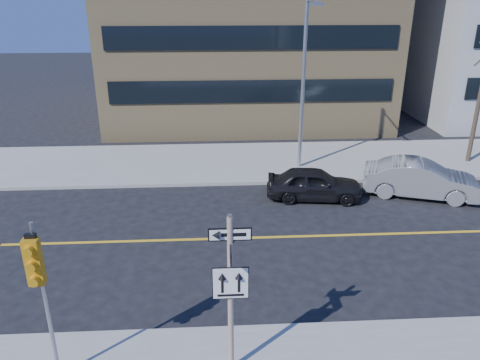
{
  "coord_description": "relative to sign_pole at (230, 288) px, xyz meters",
  "views": [
    {
      "loc": [
        -0.29,
        -11.09,
        8.48
      ],
      "look_at": [
        0.59,
        4.0,
        2.32
      ],
      "focal_mm": 35.0,
      "sensor_mm": 36.0,
      "label": 1
    }
  ],
  "objects": [
    {
      "name": "ground",
      "position": [
        0.0,
        2.51,
        -2.44
      ],
      "size": [
        120.0,
        120.0,
        0.0
      ],
      "primitive_type": "plane",
      "color": "black",
      "rests_on": "ground"
    },
    {
      "name": "streetlight_a",
      "position": [
        4.0,
        13.27,
        2.32
      ],
      "size": [
        0.55,
        2.25,
        8.0
      ],
      "color": "gray",
      "rests_on": "far_sidewalk"
    },
    {
      "name": "parked_car_a",
      "position": [
        4.01,
        9.86,
        -1.74
      ],
      "size": [
        2.13,
        4.26,
        1.39
      ],
      "primitive_type": "imported",
      "rotation": [
        0.0,
        0.0,
        1.45
      ],
      "color": "black",
      "rests_on": "ground"
    },
    {
      "name": "parked_car_b",
      "position": [
        8.7,
        9.87,
        -1.64
      ],
      "size": [
        3.15,
        5.14,
        1.6
      ],
      "primitive_type": "imported",
      "rotation": [
        0.0,
        0.0,
        1.25
      ],
      "color": "gray",
      "rests_on": "ground"
    },
    {
      "name": "sign_pole",
      "position": [
        0.0,
        0.0,
        0.0
      ],
      "size": [
        0.92,
        0.92,
        4.06
      ],
      "color": "silver",
      "rests_on": "near_sidewalk"
    },
    {
      "name": "traffic_signal",
      "position": [
        -4.0,
        -0.15,
        0.59
      ],
      "size": [
        0.32,
        0.45,
        4.0
      ],
      "color": "gray",
      "rests_on": "near_sidewalk"
    }
  ]
}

